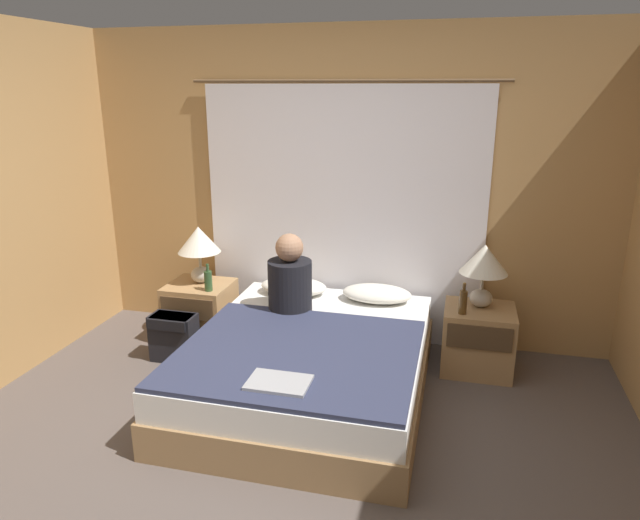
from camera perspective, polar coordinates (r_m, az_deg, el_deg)
ground_plane at (r=3.29m, az=-5.84°, el=-21.55°), size 16.00×16.00×0.00m
wall_back at (r=4.64m, az=2.41°, el=7.15°), size 4.38×0.06×2.50m
curtain_panel at (r=4.62m, az=2.22°, el=4.49°), size 2.46×0.03×2.09m
bed at (r=3.96m, az=-1.04°, el=-10.51°), size 1.54×1.95×0.43m
nightstand_left at (r=4.87m, az=-11.86°, el=-5.05°), size 0.51×0.47×0.49m
nightstand_right at (r=4.43m, az=15.49°, el=-7.63°), size 0.51×0.47×0.49m
lamp_left at (r=4.73m, az=-12.01°, el=1.59°), size 0.35×0.35×0.47m
lamp_right at (r=4.27m, az=16.08°, el=-0.37°), size 0.35×0.35×0.47m
pillow_left at (r=4.61m, az=-2.65°, el=-2.66°), size 0.54×0.33×0.12m
pillow_right at (r=4.47m, az=5.70°, el=-3.36°), size 0.54×0.33×0.12m
blanket_on_bed at (r=3.61m, az=-2.25°, el=-9.24°), size 1.48×1.32×0.03m
person_left_in_bed at (r=4.20m, az=-3.03°, el=-1.97°), size 0.33×0.33×0.59m
beer_bottle_on_left_stand at (r=4.59m, az=-11.12°, el=-2.01°), size 0.06×0.06×0.22m
beer_bottle_on_right_stand at (r=4.18m, az=14.11°, el=-4.04°), size 0.06×0.06×0.23m
laptop_on_bed at (r=3.23m, az=-4.14°, el=-12.12°), size 0.35×0.24×0.02m
backpack_on_floor at (r=4.57m, az=-14.41°, el=-7.24°), size 0.35×0.21×0.37m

